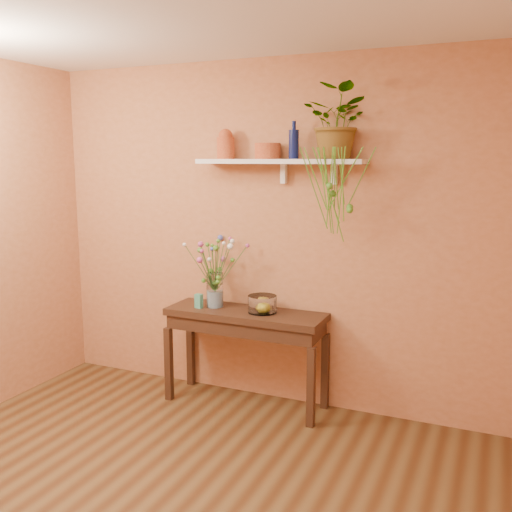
{
  "coord_description": "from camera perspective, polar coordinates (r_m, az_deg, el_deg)",
  "views": [
    {
      "loc": [
        1.62,
        -2.15,
        1.94
      ],
      "look_at": [
        0.0,
        1.55,
        1.25
      ],
      "focal_mm": 40.09,
      "sensor_mm": 36.0,
      "label": 1
    }
  ],
  "objects": [
    {
      "name": "room",
      "position": [
        2.76,
        -13.03,
        -2.91
      ],
      "size": [
        4.04,
        4.04,
        2.7
      ],
      "color": "brown",
      "rests_on": "ground"
    },
    {
      "name": "sideboard",
      "position": [
        4.51,
        -1.06,
        -6.86
      ],
      "size": [
        1.26,
        0.41,
        0.77
      ],
      "color": "#3C2116",
      "rests_on": "ground"
    },
    {
      "name": "wall_shelf",
      "position": [
        4.32,
        2.49,
        9.35
      ],
      "size": [
        1.3,
        0.24,
        0.19
      ],
      "color": "white",
      "rests_on": "room"
    },
    {
      "name": "terracotta_jug",
      "position": [
        4.53,
        -3.05,
        11.04
      ],
      "size": [
        0.18,
        0.18,
        0.23
      ],
      "color": "#AD6030",
      "rests_on": "wall_shelf"
    },
    {
      "name": "terracotta_pot",
      "position": [
        4.38,
        1.16,
        10.43
      ],
      "size": [
        0.25,
        0.25,
        0.12
      ],
      "primitive_type": "cylinder",
      "rotation": [
        0.0,
        0.0,
        0.33
      ],
      "color": "#AD6030",
      "rests_on": "wall_shelf"
    },
    {
      "name": "blue_bottle",
      "position": [
        4.29,
        3.79,
        11.13
      ],
      "size": [
        0.09,
        0.09,
        0.27
      ],
      "color": "#0B1444",
      "rests_on": "wall_shelf"
    },
    {
      "name": "spider_plant",
      "position": [
        4.19,
        8.29,
        13.09
      ],
      "size": [
        0.56,
        0.51,
        0.52
      ],
      "primitive_type": "imported",
      "rotation": [
        0.0,
        0.0,
        -0.27
      ],
      "color": "#478324",
      "rests_on": "wall_shelf"
    },
    {
      "name": "plant_fronds",
      "position": [
        4.04,
        8.01,
        6.38
      ],
      "size": [
        0.5,
        0.28,
        0.66
      ],
      "color": "#478324",
      "rests_on": "wall_shelf"
    },
    {
      "name": "glass_vase",
      "position": [
        4.59,
        -4.13,
        -3.66
      ],
      "size": [
        0.13,
        0.13,
        0.28
      ],
      "color": "white",
      "rests_on": "sideboard"
    },
    {
      "name": "bouquet",
      "position": [
        4.53,
        -4.08,
        -0.16
      ],
      "size": [
        0.46,
        0.39,
        0.44
      ],
      "color": "#386B28",
      "rests_on": "glass_vase"
    },
    {
      "name": "glass_bowl",
      "position": [
        4.42,
        0.63,
        -4.88
      ],
      "size": [
        0.22,
        0.22,
        0.13
      ],
      "color": "white",
      "rests_on": "sideboard"
    },
    {
      "name": "lemon",
      "position": [
        4.41,
        0.72,
        -5.11
      ],
      "size": [
        0.08,
        0.08,
        0.08
      ],
      "primitive_type": "sphere",
      "color": "yellow",
      "rests_on": "glass_bowl"
    },
    {
      "name": "carton",
      "position": [
        4.58,
        -5.73,
        -4.49
      ],
      "size": [
        0.06,
        0.05,
        0.11
      ],
      "primitive_type": "cube",
      "rotation": [
        0.0,
        0.0,
        -0.12
      ],
      "color": "teal",
      "rests_on": "sideboard"
    }
  ]
}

